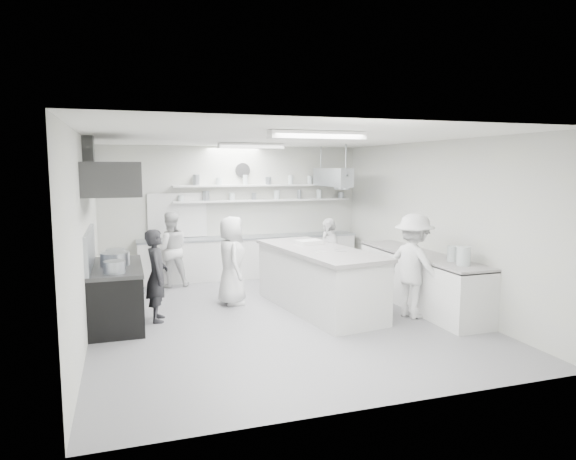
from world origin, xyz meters
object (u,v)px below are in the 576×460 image
object	(u,v)px
back_counter	(250,257)
prep_island	(319,280)
cook_stove	(157,275)
stove	(117,296)
cook_back	(170,249)
right_counter	(420,281)

from	to	relation	value
back_counter	prep_island	world-z (taller)	prep_island
back_counter	cook_stove	bearing A→B (deg)	-128.57
stove	prep_island	bearing A→B (deg)	-3.82
prep_island	cook_back	distance (m)	3.51
prep_island	cook_back	size ratio (longest dim) A/B	1.79
back_counter	cook_back	xyz separation A→B (m)	(-1.84, -0.43, 0.34)
stove	cook_stove	world-z (taller)	cook_stove
stove	cook_back	distance (m)	2.62
right_counter	cook_stove	size ratio (longest dim) A/B	2.17
back_counter	right_counter	size ratio (longest dim) A/B	1.52
cook_back	cook_stove	bearing A→B (deg)	76.90
back_counter	cook_back	distance (m)	1.92
right_counter	cook_back	world-z (taller)	cook_back
cook_stove	cook_back	distance (m)	2.44
stove	cook_back	bearing A→B (deg)	65.78
right_counter	prep_island	distance (m)	1.88
cook_back	prep_island	bearing A→B (deg)	129.11
back_counter	cook_back	world-z (taller)	cook_back
back_counter	right_counter	world-z (taller)	right_counter
stove	cook_stove	bearing A→B (deg)	-3.28
stove	cook_stove	distance (m)	0.71
right_counter	stove	bearing A→B (deg)	173.48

